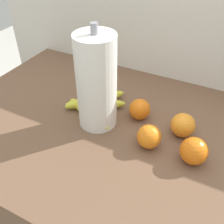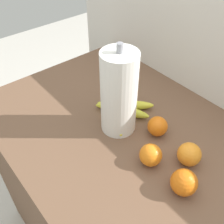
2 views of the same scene
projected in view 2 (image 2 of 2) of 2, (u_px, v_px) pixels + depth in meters
The scene contains 7 objects.
wall_back at pixel (219, 148), 1.17m from camera, with size 1.82×0.06×1.30m, color silver.
banana_bunch at pixel (120, 110), 0.99m from camera, with size 0.20×0.22×0.04m.
orange_back_right at pixel (158, 126), 0.91m from camera, with size 0.07×0.07×0.07m, color orange.
orange_back_left at pixel (151, 155), 0.81m from camera, with size 0.07×0.07×0.07m, color orange.
orange_far_right at pixel (189, 154), 0.81m from camera, with size 0.07×0.07×0.07m, color orange.
orange_center at pixel (184, 182), 0.74m from camera, with size 0.08×0.08×0.08m, color orange.
paper_towel_roll at pixel (119, 94), 0.86m from camera, with size 0.12×0.12×0.32m.
Camera 2 is at (0.30, -0.45, 1.55)m, focal length 43.13 mm.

